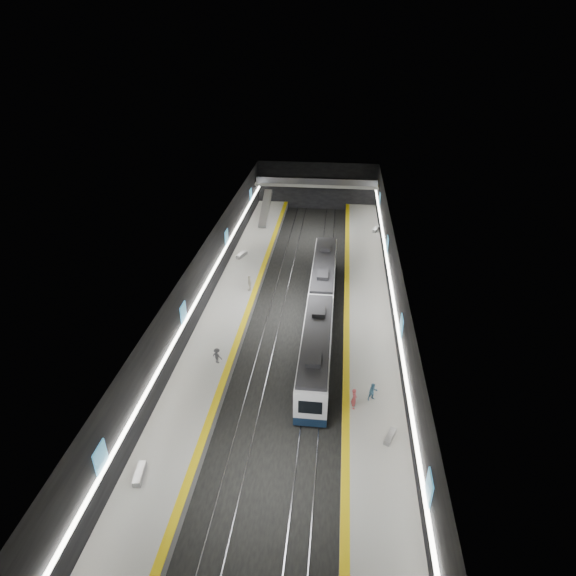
# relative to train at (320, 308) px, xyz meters

# --- Properties ---
(ground) EXTENTS (70.00, 70.00, 0.00)m
(ground) POSITION_rel_train_xyz_m (-2.50, 1.64, -2.20)
(ground) COLOR black
(ground) RESTS_ON ground
(ceiling) EXTENTS (20.00, 70.00, 0.04)m
(ceiling) POSITION_rel_train_xyz_m (-2.50, 1.64, 5.80)
(ceiling) COLOR beige
(ceiling) RESTS_ON wall_left
(wall_left) EXTENTS (0.04, 70.00, 8.00)m
(wall_left) POSITION_rel_train_xyz_m (-12.50, 1.64, 1.80)
(wall_left) COLOR black
(wall_left) RESTS_ON ground
(wall_right) EXTENTS (0.04, 70.00, 8.00)m
(wall_right) POSITION_rel_train_xyz_m (7.50, 1.64, 1.80)
(wall_right) COLOR black
(wall_right) RESTS_ON ground
(wall_back) EXTENTS (20.00, 0.04, 8.00)m
(wall_back) POSITION_rel_train_xyz_m (-2.50, 36.64, 1.80)
(wall_back) COLOR black
(wall_back) RESTS_ON ground
(platform_left) EXTENTS (5.00, 70.00, 1.00)m
(platform_left) POSITION_rel_train_xyz_m (-10.00, 1.64, -1.70)
(platform_left) COLOR slate
(platform_left) RESTS_ON ground
(tile_surface_left) EXTENTS (5.00, 70.00, 0.02)m
(tile_surface_left) POSITION_rel_train_xyz_m (-10.00, 1.64, -1.19)
(tile_surface_left) COLOR #B0AFAA
(tile_surface_left) RESTS_ON platform_left
(tactile_strip_left) EXTENTS (0.60, 70.00, 0.02)m
(tactile_strip_left) POSITION_rel_train_xyz_m (-7.80, 1.64, -1.18)
(tactile_strip_left) COLOR yellow
(tactile_strip_left) RESTS_ON platform_left
(platform_right) EXTENTS (5.00, 70.00, 1.00)m
(platform_right) POSITION_rel_train_xyz_m (5.00, 1.64, -1.70)
(platform_right) COLOR slate
(platform_right) RESTS_ON ground
(tile_surface_right) EXTENTS (5.00, 70.00, 0.02)m
(tile_surface_right) POSITION_rel_train_xyz_m (5.00, 1.64, -1.19)
(tile_surface_right) COLOR #B0AFAA
(tile_surface_right) RESTS_ON platform_right
(tactile_strip_right) EXTENTS (0.60, 70.00, 0.02)m
(tactile_strip_right) POSITION_rel_train_xyz_m (2.80, 1.64, -1.18)
(tactile_strip_right) COLOR yellow
(tactile_strip_right) RESTS_ON platform_right
(rails) EXTENTS (6.52, 70.00, 0.12)m
(rails) POSITION_rel_train_xyz_m (-2.50, 1.64, -2.14)
(rails) COLOR gray
(rails) RESTS_ON ground
(train) EXTENTS (2.69, 30.04, 3.60)m
(train) POSITION_rel_train_xyz_m (0.00, 0.00, 0.00)
(train) COLOR #0D1D33
(train) RESTS_ON ground
(ad_posters) EXTENTS (19.94, 53.50, 2.20)m
(ad_posters) POSITION_rel_train_xyz_m (-2.50, 2.64, 2.30)
(ad_posters) COLOR #4399CB
(ad_posters) RESTS_ON wall_left
(cove_light_left) EXTENTS (0.25, 68.60, 0.12)m
(cove_light_left) POSITION_rel_train_xyz_m (-12.30, 1.64, 1.60)
(cove_light_left) COLOR white
(cove_light_left) RESTS_ON wall_left
(cove_light_right) EXTENTS (0.25, 68.60, 0.12)m
(cove_light_right) POSITION_rel_train_xyz_m (7.30, 1.64, 1.60)
(cove_light_right) COLOR white
(cove_light_right) RESTS_ON wall_right
(mezzanine_bridge) EXTENTS (20.00, 3.00, 1.50)m
(mezzanine_bridge) POSITION_rel_train_xyz_m (-2.50, 34.57, 2.84)
(mezzanine_bridge) COLOR gray
(mezzanine_bridge) RESTS_ON wall_left
(escalator) EXTENTS (1.20, 7.50, 3.92)m
(escalator) POSITION_rel_train_xyz_m (-10.00, 27.64, 0.70)
(escalator) COLOR #99999E
(escalator) RESTS_ON platform_left
(bench_left_near) EXTENTS (0.80, 1.98, 0.47)m
(bench_left_near) POSITION_rel_train_xyz_m (-11.17, -21.54, -0.96)
(bench_left_near) COLOR #99999E
(bench_left_near) RESTS_ON platform_left
(bench_left_far) EXTENTS (1.29, 2.06, 0.49)m
(bench_left_far) POSITION_rel_train_xyz_m (-11.11, 13.93, -0.95)
(bench_left_far) COLOR #99999E
(bench_left_far) RESTS_ON platform_left
(bench_right_near) EXTENTS (1.06, 1.72, 0.41)m
(bench_right_near) POSITION_rel_train_xyz_m (6.06, -16.20, -0.99)
(bench_right_near) COLOR #99999E
(bench_right_near) RESTS_ON platform_right
(bench_right_far) EXTENTS (1.12, 2.03, 0.48)m
(bench_right_far) POSITION_rel_train_xyz_m (7.00, 25.03, -0.96)
(bench_right_far) COLOR #99999E
(bench_right_far) RESTS_ON platform_right
(passenger_right_a) EXTENTS (0.52, 0.73, 1.87)m
(passenger_right_a) POSITION_rel_train_xyz_m (3.39, -13.17, -0.26)
(passenger_right_a) COLOR #C94B52
(passenger_right_a) RESTS_ON platform_right
(passenger_right_b) EXTENTS (0.98, 0.90, 1.63)m
(passenger_right_b) POSITION_rel_train_xyz_m (4.93, -12.07, -0.38)
(passenger_right_b) COLOR #528AB2
(passenger_right_b) RESTS_ON platform_right
(passenger_left_a) EXTENTS (0.80, 1.20, 1.89)m
(passenger_left_a) POSITION_rel_train_xyz_m (-8.42, 5.05, -0.25)
(passenger_left_a) COLOR silver
(passenger_left_a) RESTS_ON platform_left
(passenger_left_b) EXTENTS (1.15, 0.94, 1.55)m
(passenger_left_b) POSITION_rel_train_xyz_m (-8.87, -8.67, -0.42)
(passenger_left_b) COLOR #44454D
(passenger_left_b) RESTS_ON platform_left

